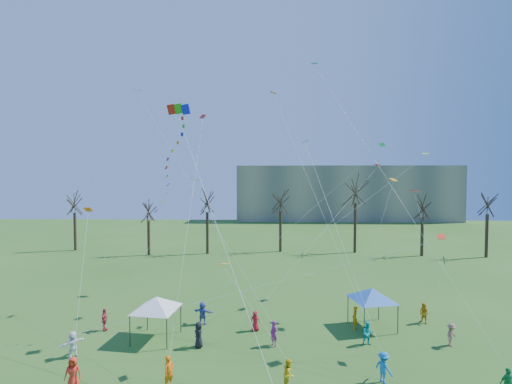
{
  "coord_description": "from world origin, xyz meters",
  "views": [
    {
      "loc": [
        -0.25,
        -18.98,
        12.03
      ],
      "look_at": [
        -0.92,
        5.0,
        11.0
      ],
      "focal_mm": 25.0,
      "sensor_mm": 36.0,
      "label": 1
    }
  ],
  "objects_px": {
    "big_box_kite": "(174,166)",
    "canopy_tent_white": "(156,303)",
    "canopy_tent_blue": "(372,294)",
    "distant_building": "(345,193)"
  },
  "relations": [
    {
      "from": "canopy_tent_white",
      "to": "distant_building",
      "type": "bearing_deg",
      "value": 68.04
    },
    {
      "from": "distant_building",
      "to": "canopy_tent_blue",
      "type": "height_order",
      "value": "distant_building"
    },
    {
      "from": "big_box_kite",
      "to": "canopy_tent_blue",
      "type": "distance_m",
      "value": 18.67
    },
    {
      "from": "canopy_tent_white",
      "to": "canopy_tent_blue",
      "type": "bearing_deg",
      "value": 8.35
    },
    {
      "from": "big_box_kite",
      "to": "canopy_tent_white",
      "type": "distance_m",
      "value": 10.46
    },
    {
      "from": "distant_building",
      "to": "canopy_tent_white",
      "type": "bearing_deg",
      "value": -111.96
    },
    {
      "from": "big_box_kite",
      "to": "canopy_tent_white",
      "type": "bearing_deg",
      "value": -112.99
    },
    {
      "from": "distant_building",
      "to": "canopy_tent_white",
      "type": "xyz_separation_m",
      "value": [
        -30.35,
        -75.28,
        -4.81
      ]
    },
    {
      "from": "distant_building",
      "to": "big_box_kite",
      "type": "relative_size",
      "value": 2.88
    },
    {
      "from": "canopy_tent_white",
      "to": "canopy_tent_blue",
      "type": "xyz_separation_m",
      "value": [
        16.55,
        2.43,
        0.03
      ]
    }
  ]
}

